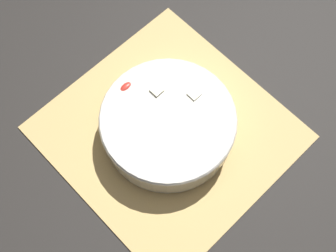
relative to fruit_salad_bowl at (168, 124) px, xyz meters
The scene contains 3 objects.
ground_plane 0.04m from the fruit_salad_bowl, 119.11° to the left, with size 6.00×6.00×0.00m, color black.
bamboo_mat_center 0.04m from the fruit_salad_bowl, 119.11° to the left, with size 0.42×0.43×0.01m.
fruit_salad_bowl is the anchor object (origin of this frame).
Camera 1 is at (0.25, 0.25, 0.86)m, focal length 50.00 mm.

